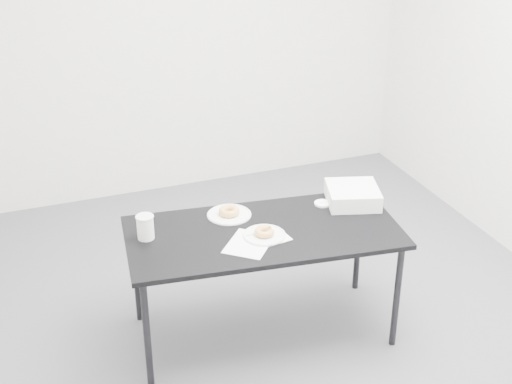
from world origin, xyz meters
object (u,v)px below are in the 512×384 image
object	(u,v)px
bakery_box	(353,195)
scorecard	(249,244)
coffee_cup	(145,227)
table	(263,238)
plate_far	(229,215)
plate_near	(264,235)
pen	(256,234)
donut_near	(264,232)
donut_far	(229,211)

from	to	relation	value
bakery_box	scorecard	bearing A→B (deg)	-145.56
scorecard	coffee_cup	bearing A→B (deg)	-166.88
table	bakery_box	size ratio (longest dim) A/B	5.33
plate_far	bakery_box	distance (m)	0.75
plate_near	plate_far	bearing A→B (deg)	109.35
table	scorecard	distance (m)	0.17
plate_near	pen	bearing A→B (deg)	146.82
table	pen	bearing A→B (deg)	-139.97
plate_near	coffee_cup	world-z (taller)	coffee_cup
donut_near	plate_far	xyz separation A→B (m)	(-0.10, 0.29, -0.02)
pen	plate_far	world-z (taller)	pen
table	pen	size ratio (longest dim) A/B	12.44
table	scorecard	xyz separation A→B (m)	(-0.12, -0.11, 0.05)
table	scorecard	world-z (taller)	scorecard
table	donut_far	world-z (taller)	donut_far
coffee_cup	plate_near	bearing A→B (deg)	-18.72
scorecard	plate_far	distance (m)	0.34
plate_near	donut_far	distance (m)	0.31
plate_far	coffee_cup	distance (m)	0.52
scorecard	plate_near	size ratio (longest dim) A/B	1.17
donut_near	plate_near	bearing A→B (deg)	0.00
plate_near	donut_near	distance (m)	0.02
pen	coffee_cup	xyz separation A→B (m)	(-0.57, 0.18, 0.06)
donut_near	donut_far	bearing A→B (deg)	109.35
plate_near	bakery_box	bearing A→B (deg)	16.33
bakery_box	coffee_cup	bearing A→B (deg)	-164.00
coffee_cup	bakery_box	distance (m)	1.24
coffee_cup	pen	bearing A→B (deg)	-17.65
plate_far	table	bearing A→B (deg)	-62.55
donut_near	plate_far	world-z (taller)	donut_near
plate_near	coffee_cup	xyz separation A→B (m)	(-0.61, 0.21, 0.06)
coffee_cup	scorecard	bearing A→B (deg)	-26.84
pen	bakery_box	xyz separation A→B (m)	(0.67, 0.16, 0.04)
pen	bakery_box	bearing A→B (deg)	10.44
table	scorecard	size ratio (longest dim) A/B	5.78
plate_far	coffee_cup	bearing A→B (deg)	-170.19
scorecard	plate_far	world-z (taller)	plate_far
scorecard	plate_far	bearing A→B (deg)	129.37
scorecard	donut_far	bearing A→B (deg)	129.37
pen	donut_near	bearing A→B (deg)	-36.23
pen	bakery_box	world-z (taller)	bakery_box
pen	donut_near	distance (m)	0.05
table	donut_near	distance (m)	0.10
plate_far	donut_far	size ratio (longest dim) A/B	2.13
scorecard	donut_far	distance (m)	0.34
donut_near	coffee_cup	bearing A→B (deg)	161.28
bakery_box	donut_near	bearing A→B (deg)	-146.73
plate_far	coffee_cup	size ratio (longest dim) A/B	1.85
scorecard	pen	world-z (taller)	pen
scorecard	bakery_box	xyz separation A→B (m)	(0.74, 0.23, 0.05)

